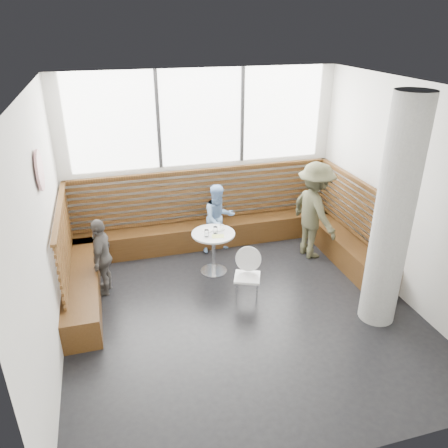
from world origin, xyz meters
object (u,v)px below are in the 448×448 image
object	(u,v)px
concrete_column	(393,217)
cafe_chair	(246,271)
child_left	(102,256)
cafe_table	(213,244)
adult_man	(314,211)
child_back	(219,219)

from	to	relation	value
concrete_column	cafe_chair	xyz separation A→B (m)	(-1.68, 0.97, -1.12)
concrete_column	child_left	world-z (taller)	concrete_column
concrete_column	cafe_table	bearing A→B (deg)	136.82
concrete_column	child_left	bearing A→B (deg)	155.17
adult_man	child_left	xyz separation A→B (m)	(-3.66, -0.20, -0.25)
child_left	child_back	bearing A→B (deg)	126.55
concrete_column	cafe_chair	world-z (taller)	concrete_column
concrete_column	child_left	distance (m)	4.26
concrete_column	adult_man	bearing A→B (deg)	93.03
cafe_table	child_left	bearing A→B (deg)	-176.70
cafe_table	child_back	distance (m)	0.79
child_back	child_left	bearing A→B (deg)	-169.82
concrete_column	child_left	xyz separation A→B (m)	(-3.76, 1.74, -0.97)
child_back	child_left	world-z (taller)	child_back
concrete_column	child_left	size ratio (longest dim) A/B	2.55
child_left	adult_man	bearing A→B (deg)	108.00
cafe_chair	adult_man	bearing A→B (deg)	54.16
concrete_column	cafe_chair	bearing A→B (deg)	150.14
cafe_table	child_left	world-z (taller)	child_left
concrete_column	child_back	bearing A→B (deg)	123.13
cafe_chair	adult_man	xyz separation A→B (m)	(1.58, 0.98, 0.39)
concrete_column	adult_man	size ratio (longest dim) A/B	1.82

